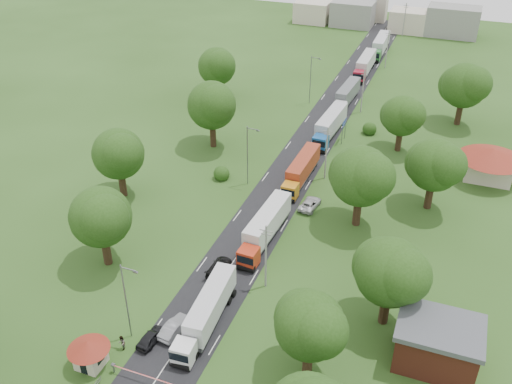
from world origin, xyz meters
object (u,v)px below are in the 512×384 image
at_px(boom_barrier, 140,375).
at_px(car_lane_mid, 175,327).
at_px(truck_0, 207,311).
at_px(guard_booth, 89,350).
at_px(info_sign, 344,126).
at_px(car_lane_front, 151,337).

height_order(boom_barrier, car_lane_mid, car_lane_mid).
bearing_deg(car_lane_mid, truck_0, -132.97).
xyz_separation_m(guard_booth, car_lane_mid, (5.95, 7.19, -1.41)).
relative_size(guard_booth, info_sign, 1.07).
distance_m(guard_booth, info_sign, 61.27).
xyz_separation_m(guard_booth, car_lane_front, (4.20, 5.00, -1.49)).
height_order(truck_0, car_lane_front, truck_0).
distance_m(info_sign, car_lane_front, 55.66).
bearing_deg(info_sign, guard_booth, -101.68).
relative_size(info_sign, truck_0, 0.30).
bearing_deg(guard_booth, info_sign, 78.32).
xyz_separation_m(info_sign, car_lane_mid, (-6.44, -52.81, -2.25)).
relative_size(truck_0, car_lane_front, 3.44).
bearing_deg(car_lane_front, info_sign, -92.33).
height_order(guard_booth, car_lane_front, guard_booth).
xyz_separation_m(car_lane_front, car_lane_mid, (1.76, 2.19, 0.08)).
bearing_deg(car_lane_front, boom_barrier, 114.34).
bearing_deg(car_lane_mid, boom_barrier, 96.52).
xyz_separation_m(truck_0, car_lane_mid, (-2.89, -2.39, -1.25)).
bearing_deg(truck_0, car_lane_mid, -140.39).
height_order(boom_barrier, car_lane_front, car_lane_front).
bearing_deg(truck_0, guard_booth, -132.70).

